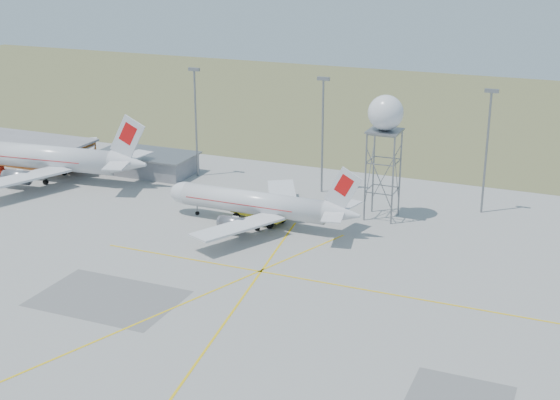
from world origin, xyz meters
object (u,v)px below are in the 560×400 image
at_px(airliner_far, 46,158).
at_px(radar_tower, 384,150).
at_px(baggage_tug, 3,172).
at_px(airliner_main, 257,204).
at_px(fire_truck, 260,211).

xyz_separation_m(airliner_far, radar_tower, (63.28, 3.95, 7.12)).
xyz_separation_m(radar_tower, baggage_tug, (-72.53, -5.58, -10.59)).
relative_size(airliner_far, baggage_tug, 16.38).
height_order(radar_tower, baggage_tug, radar_tower).
bearing_deg(airliner_main, airliner_far, -7.73).
bearing_deg(radar_tower, fire_truck, -152.03).
distance_m(airliner_main, baggage_tug, 55.53).
relative_size(airliner_far, radar_tower, 1.98).
bearing_deg(airliner_main, baggage_tug, -4.71).
bearing_deg(airliner_far, fire_truck, 168.03).
xyz_separation_m(airliner_main, airliner_far, (-46.00, 6.62, 0.72)).
relative_size(airliner_main, baggage_tug, 13.51).
distance_m(airliner_far, baggage_tug, 10.01).
distance_m(airliner_main, fire_truck, 2.12).
distance_m(airliner_far, radar_tower, 63.81).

